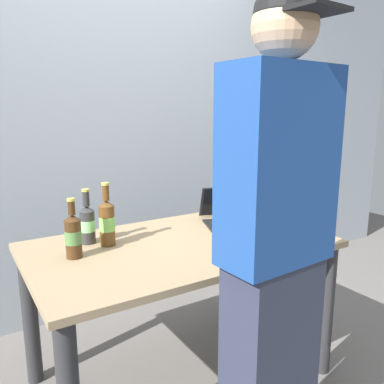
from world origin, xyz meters
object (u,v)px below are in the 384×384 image
(beer_bottle_green, at_px, (107,221))
(person_figure, at_px, (274,255))
(laptop, at_px, (234,216))
(beer_bottle_amber, at_px, (87,223))
(beer_bottle_brown, at_px, (73,235))

(beer_bottle_green, height_order, person_figure, person_figure)
(laptop, height_order, beer_bottle_amber, beer_bottle_amber)
(beer_bottle_brown, bearing_deg, beer_bottle_amber, 54.70)
(person_figure, bearing_deg, beer_bottle_amber, 110.37)
(beer_bottle_amber, bearing_deg, person_figure, -69.63)
(beer_bottle_green, height_order, beer_bottle_amber, beer_bottle_green)
(laptop, xyz_separation_m, beer_bottle_green, (-0.76, 0.02, 0.08))
(laptop, distance_m, beer_bottle_green, 0.76)
(beer_bottle_brown, xyz_separation_m, person_figure, (0.46, -0.78, 0.07))
(beer_bottle_green, distance_m, person_figure, 0.91)
(laptop, distance_m, beer_bottle_amber, 0.84)
(beer_bottle_brown, bearing_deg, laptop, 3.24)
(beer_bottle_brown, relative_size, beer_bottle_green, 0.87)
(beer_bottle_brown, bearing_deg, person_figure, -59.31)
(beer_bottle_brown, xyz_separation_m, beer_bottle_amber, (0.11, 0.16, -0.00))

